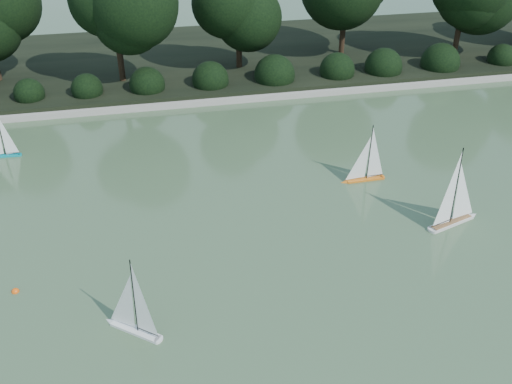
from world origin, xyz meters
The scene contains 9 objects.
ground centered at (0.00, 0.00, 0.00)m, with size 80.00×80.00×0.00m, color #344A2C.
pond_coping centered at (0.00, 9.00, 0.09)m, with size 40.00×0.35×0.18m, color gray.
far_bank centered at (0.00, 13.00, 0.15)m, with size 40.00×8.00×0.30m, color black.
shrub_hedge centered at (0.00, 9.90, 0.45)m, with size 29.10×1.10×1.10m.
sailboat_white_a centered at (-3.09, -0.38, 0.25)m, with size 0.99×0.84×1.58m.
sailboat_white_b centered at (3.79, 1.38, 0.30)m, with size 1.39×0.63×1.92m.
sailboat_orange centered at (2.49, 3.50, 0.24)m, with size 1.13×0.20×1.55m.
sailboat_teal centered at (-6.20, 6.64, 0.20)m, with size 0.95×0.20×1.29m.
race_buoy centered at (-5.12, 1.04, 0.00)m, with size 0.14×0.14×0.14m, color #F7560D.
Camera 1 is at (-2.53, -7.58, 6.91)m, focal length 40.00 mm.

